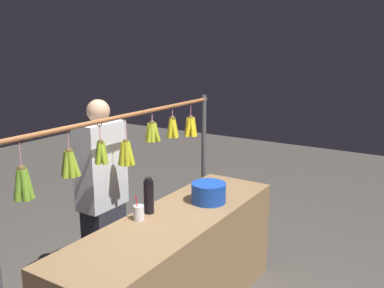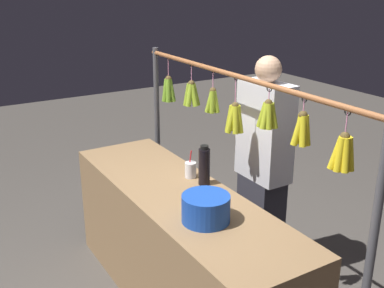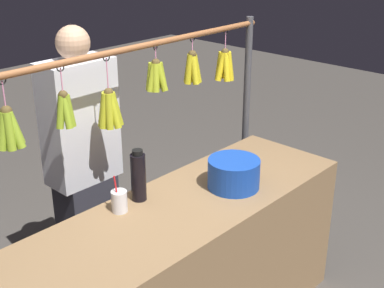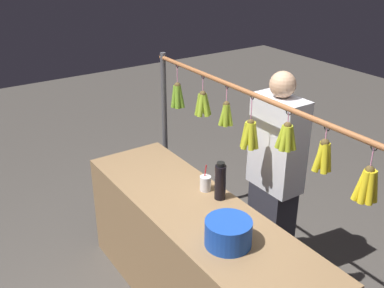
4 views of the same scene
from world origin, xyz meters
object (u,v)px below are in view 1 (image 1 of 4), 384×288
Objects in this scene: blue_bucket at (209,193)px; drink_cup at (139,213)px; vendor_person at (103,202)px; water_bottle at (149,196)px.

drink_cup reaches higher than blue_bucket.
water_bottle is at bearing 87.98° from vendor_person.
blue_bucket is 0.84m from vendor_person.
blue_bucket is at bearing 118.78° from vendor_person.
water_bottle is at bearing -31.55° from blue_bucket.
drink_cup is at bearing 7.53° from water_bottle.
blue_bucket is at bearing 156.88° from drink_cup.
drink_cup is 0.11× the size of vendor_person.
water_bottle is 0.16m from drink_cup.
blue_bucket is (-0.42, 0.26, -0.05)m from water_bottle.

